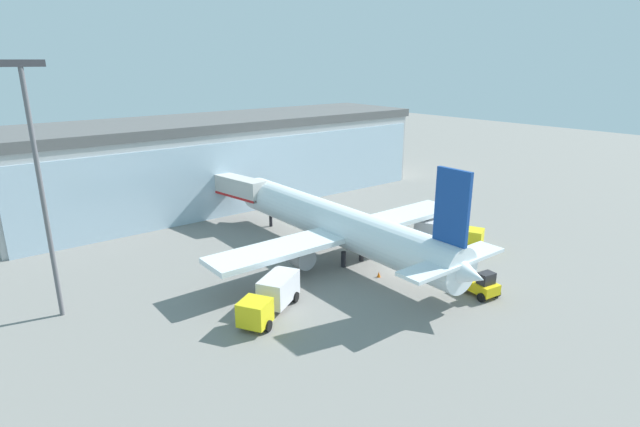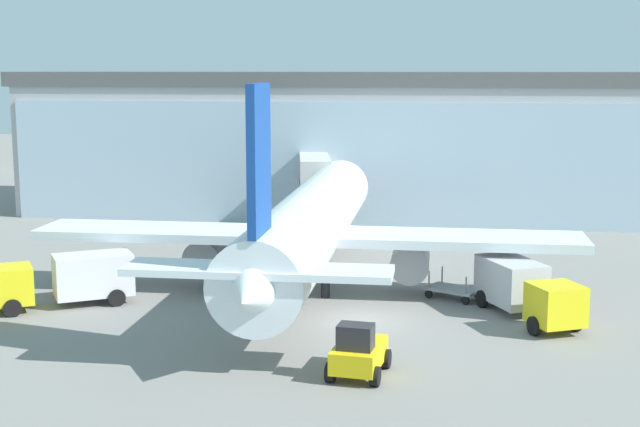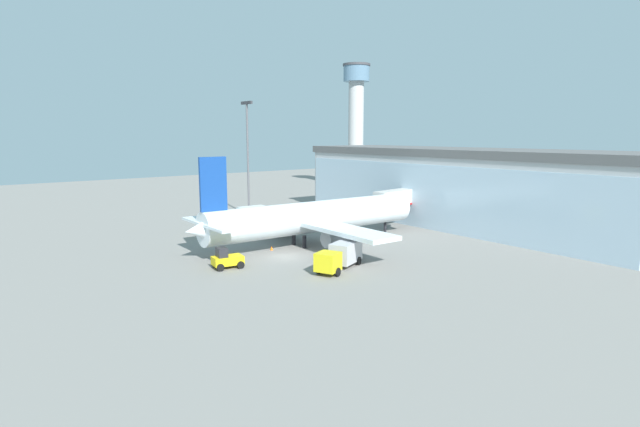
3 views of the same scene
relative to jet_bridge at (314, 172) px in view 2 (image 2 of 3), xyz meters
name	(u,v)px [view 2 (image 2 of 3)]	position (x,y,z in m)	size (l,w,h in m)	color
ground	(361,321)	(4.76, -25.40, -4.43)	(240.00, 240.00, 0.00)	gray
terminal_building	(378,142)	(4.75, 9.13, 1.60)	(61.59, 19.08, 12.06)	#AEAEAE
jet_bridge	(314,172)	(0.00, 0.00, 0.00)	(3.60, 11.65, 5.82)	beige
airplane	(309,226)	(1.51, -19.01, -0.86)	(30.42, 34.96, 11.76)	white
catering_truck	(67,278)	(-10.74, -23.95, -2.97)	(7.48, 5.38, 2.65)	yellow
fuel_truck	(525,289)	(12.87, -24.09, -2.97)	(4.81, 7.59, 2.65)	yellow
baggage_cart	(454,290)	(9.57, -20.69, -3.93)	(3.22, 2.84, 1.50)	gray
pushback_tug	(358,353)	(4.98, -33.41, -3.46)	(2.65, 3.47, 2.30)	yellow
safety_cone_nose	(287,311)	(1.03, -24.99, -4.16)	(0.36, 0.36, 0.55)	orange
safety_cone_wingtip	(55,293)	(-12.03, -22.42, -4.16)	(0.36, 0.36, 0.55)	orange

